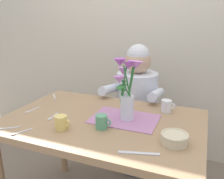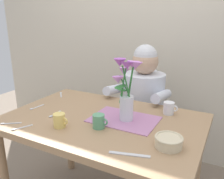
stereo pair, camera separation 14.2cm
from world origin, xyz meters
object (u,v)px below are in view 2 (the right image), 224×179
at_px(dinner_knife, 129,154).
at_px(ceramic_mug, 169,108).
at_px(seated_person, 143,112).
at_px(coffee_cup, 60,120).
at_px(flower_vase, 127,85).
at_px(tea_cup, 99,121).
at_px(ceramic_bowl, 169,141).

xyz_separation_m(dinner_knife, ceramic_mug, (0.03, 0.55, 0.04)).
bearing_deg(seated_person, coffee_cup, -106.45).
distance_m(dinner_knife, ceramic_mug, 0.56).
xyz_separation_m(flower_vase, coffee_cup, (-0.29, -0.27, -0.18)).
distance_m(seated_person, tea_cup, 0.77).
height_order(tea_cup, ceramic_mug, same).
relative_size(ceramic_bowl, dinner_knife, 0.72).
relative_size(flower_vase, dinner_knife, 1.94).
bearing_deg(seated_person, ceramic_mug, -52.63).
xyz_separation_m(seated_person, coffee_cup, (-0.19, -0.83, 0.22)).
bearing_deg(ceramic_mug, flower_vase, -134.62).
bearing_deg(dinner_knife, seated_person, 91.09).
distance_m(coffee_cup, tea_cup, 0.22).
height_order(dinner_knife, ceramic_mug, ceramic_mug).
height_order(seated_person, tea_cup, seated_person).
relative_size(flower_vase, ceramic_mug, 3.97).
bearing_deg(ceramic_bowl, seated_person, 118.44).
xyz_separation_m(flower_vase, tea_cup, (-0.09, -0.17, -0.18)).
xyz_separation_m(ceramic_bowl, coffee_cup, (-0.60, -0.07, 0.01)).
bearing_deg(seated_person, flower_vase, -83.52).
bearing_deg(ceramic_mug, coffee_cup, -136.16).
relative_size(flower_vase, coffee_cup, 3.97).
relative_size(dinner_knife, tea_cup, 2.04).
distance_m(flower_vase, tea_cup, 0.26).
bearing_deg(coffee_cup, dinner_knife, -9.45).
bearing_deg(tea_cup, dinner_knife, -33.04).
height_order(coffee_cup, tea_cup, same).
height_order(seated_person, dinner_knife, seated_person).
xyz_separation_m(tea_cup, ceramic_mug, (0.29, 0.38, 0.00)).
xyz_separation_m(flower_vase, ceramic_bowl, (0.31, -0.19, -0.19)).
distance_m(flower_vase, coffee_cup, 0.43).
height_order(ceramic_bowl, tea_cup, tea_cup).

